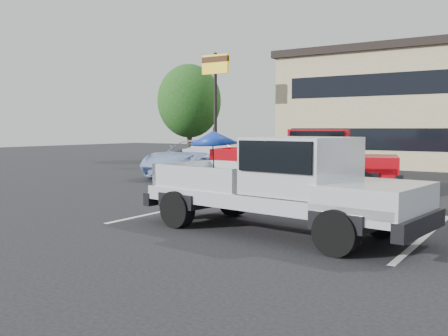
{
  "coord_description": "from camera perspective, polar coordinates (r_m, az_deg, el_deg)",
  "views": [
    {
      "loc": [
        4.9,
        -7.94,
        2.04
      ],
      "look_at": [
        -0.18,
        -0.18,
        1.3
      ],
      "focal_mm": 40.0,
      "sensor_mm": 36.0,
      "label": 1
    }
  ],
  "objects": [
    {
      "name": "silver_sedan",
      "position": [
        19.78,
        1.28,
        1.0
      ],
      "size": [
        5.24,
        3.09,
        1.63
      ],
      "primitive_type": "imported",
      "rotation": [
        0.0,
        0.0,
        1.28
      ],
      "color": "#B5B6BD",
      "rests_on": "ground"
    },
    {
      "name": "stripe_right",
      "position": [
        10.32,
        22.1,
        -7.16
      ],
      "size": [
        0.12,
        5.0,
        0.01
      ],
      "primitive_type": "cube",
      "color": "silver",
      "rests_on": "ground"
    },
    {
      "name": "tree_left",
      "position": [
        31.34,
        -3.99,
        7.63
      ],
      "size": [
        3.96,
        3.96,
        6.02
      ],
      "color": "#332114",
      "rests_on": "ground"
    },
    {
      "name": "silver_pickup",
      "position": [
        9.61,
        7.64,
        -1.38
      ],
      "size": [
        5.88,
        2.63,
        2.06
      ],
      "rotation": [
        0.0,
        0.0,
        -0.12
      ],
      "color": "black",
      "rests_on": "ground"
    },
    {
      "name": "motel_sign",
      "position": [
        26.65,
        -1.0,
        10.17
      ],
      "size": [
        1.6,
        0.22,
        6.0
      ],
      "color": "black",
      "rests_on": "ground"
    },
    {
      "name": "stripe_left",
      "position": [
        12.86,
        -5.23,
        -4.58
      ],
      "size": [
        0.12,
        5.0,
        0.01
      ],
      "primitive_type": "cube",
      "color": "silver",
      "rests_on": "ground"
    },
    {
      "name": "ground",
      "position": [
        9.55,
        1.5,
        -7.77
      ],
      "size": [
        90.0,
        90.0,
        0.0
      ],
      "primitive_type": "plane",
      "color": "black",
      "rests_on": "ground"
    },
    {
      "name": "red_pickup",
      "position": [
        16.23,
        10.27,
        1.17
      ],
      "size": [
        6.46,
        3.75,
        2.02
      ],
      "rotation": [
        0.0,
        0.0,
        0.29
      ],
      "color": "black",
      "rests_on": "ground"
    },
    {
      "name": "blue_suv",
      "position": [
        21.09,
        -3.16,
        1.12
      ],
      "size": [
        3.08,
        5.82,
        1.56
      ],
      "primitive_type": "imported",
      "rotation": [
        0.0,
        0.0,
        0.09
      ],
      "color": "#96ACE0",
      "rests_on": "ground"
    }
  ]
}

